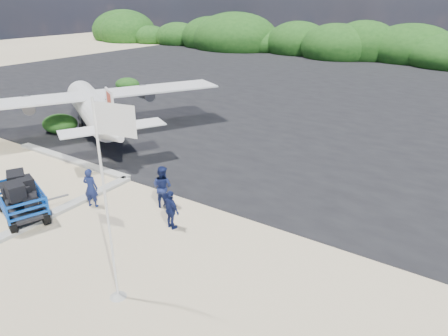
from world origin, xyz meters
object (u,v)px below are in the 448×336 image
Objects in this scene: flagpole at (118,297)px; crew_a at (91,188)px; baggage_cart at (24,217)px; crew_c at (171,210)px; crew_b at (162,187)px.

flagpole is 6.41m from crew_a.
flagpole reaches higher than baggage_cart.
crew_c is (4.10, 0.54, -0.08)m from crew_a.
crew_b is at bearing 117.58° from flagpole.
crew_c is (1.47, -1.17, -0.14)m from crew_b.
crew_a is 4.14m from crew_c.
crew_c is at bearing 45.39° from baggage_cart.
flagpole is at bearing 9.67° from baggage_cart.
crew_b reaches higher than crew_a.
crew_c is at bearing 167.31° from crew_a.
flagpole is at bearing 111.43° from crew_b.
crew_a is at bearing 20.95° from crew_c.
crew_b is at bearing 62.32° from baggage_cart.
crew_a is (-5.33, 3.46, 0.90)m from flagpole.
baggage_cart is at bearing 39.31° from crew_c.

